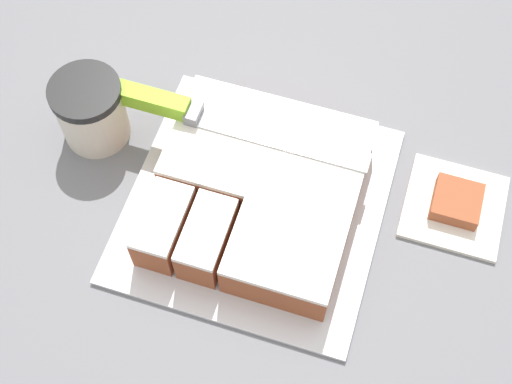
{
  "coord_description": "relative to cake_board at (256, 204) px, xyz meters",
  "views": [
    {
      "loc": [
        0.19,
        -0.34,
        1.7
      ],
      "look_at": [
        0.07,
        0.03,
        0.98
      ],
      "focal_mm": 50.0,
      "sensor_mm": 36.0,
      "label": 1
    }
  ],
  "objects": [
    {
      "name": "countertop",
      "position": [
        -0.07,
        -0.03,
        -0.47
      ],
      "size": [
        1.4,
        1.1,
        0.94
      ],
      "color": "slate",
      "rests_on": "ground_plane"
    },
    {
      "name": "paper_napkin",
      "position": [
        0.23,
        0.07,
        0.0
      ],
      "size": [
        0.12,
        0.12,
        0.01
      ],
      "color": "white",
      "rests_on": "countertop"
    },
    {
      "name": "brownie",
      "position": [
        0.23,
        0.07,
        0.01
      ],
      "size": [
        0.06,
        0.06,
        0.02
      ],
      "color": "#994C2D",
      "rests_on": "paper_napkin"
    },
    {
      "name": "coffee_cup",
      "position": [
        -0.22,
        0.04,
        0.04
      ],
      "size": [
        0.09,
        0.09,
        0.09
      ],
      "color": "beige",
      "rests_on": "countertop"
    },
    {
      "name": "cake",
      "position": [
        0.0,
        0.0,
        0.03
      ],
      "size": [
        0.23,
        0.23,
        0.06
      ],
      "color": "#994C2D",
      "rests_on": "cake_board"
    },
    {
      "name": "knife",
      "position": [
        -0.12,
        0.06,
        0.07
      ],
      "size": [
        0.34,
        0.03,
        0.02
      ],
      "rotation": [
        0.0,
        0.0,
        -0.01
      ],
      "color": "silver",
      "rests_on": "cake"
    },
    {
      "name": "cake_board",
      "position": [
        0.0,
        0.0,
        0.0
      ],
      "size": [
        0.3,
        0.3,
        0.01
      ],
      "color": "silver",
      "rests_on": "countertop"
    }
  ]
}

